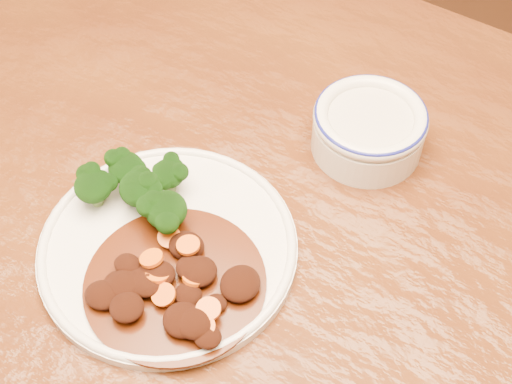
% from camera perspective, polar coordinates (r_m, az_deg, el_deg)
% --- Properties ---
extents(dining_table, '(1.59, 1.06, 0.75)m').
position_cam_1_polar(dining_table, '(0.85, -0.36, -4.87)').
color(dining_table, '#552A0F').
rests_on(dining_table, ground).
extents(dinner_plate, '(0.27, 0.27, 0.02)m').
position_cam_1_polar(dinner_plate, '(0.75, -7.05, -4.37)').
color(dinner_plate, silver).
rests_on(dinner_plate, dining_table).
extents(broccoli_florets, '(0.13, 0.09, 0.05)m').
position_cam_1_polar(broccoli_florets, '(0.76, -9.37, 0.33)').
color(broccoli_florets, '#618243').
rests_on(broccoli_florets, dinner_plate).
extents(mince_stew, '(0.18, 0.18, 0.03)m').
position_cam_1_polar(mince_stew, '(0.71, -6.81, -7.48)').
color(mince_stew, '#3F1606').
rests_on(mince_stew, dinner_plate).
extents(dip_bowl, '(0.13, 0.13, 0.06)m').
position_cam_1_polar(dip_bowl, '(0.83, 9.02, 5.11)').
color(dip_bowl, silver).
rests_on(dip_bowl, dining_table).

